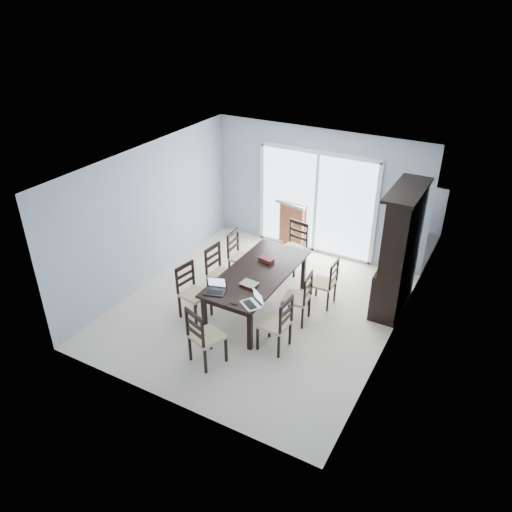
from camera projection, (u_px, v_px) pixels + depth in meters
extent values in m
plane|color=#EEE2CC|center=(257.00, 309.00, 8.75)|extent=(5.00, 5.00, 0.00)
plane|color=white|center=(258.00, 166.00, 7.48)|extent=(5.00, 5.00, 0.00)
cube|color=#9CAABA|center=(317.00, 192.00, 10.02)|extent=(4.50, 0.02, 2.60)
cube|color=#9CAABA|center=(149.00, 215.00, 9.06)|extent=(0.02, 5.00, 2.60)
cube|color=#9CAABA|center=(394.00, 278.00, 7.16)|extent=(0.02, 5.00, 2.60)
cube|color=gray|center=(331.00, 233.00, 11.45)|extent=(4.50, 2.00, 0.10)
cube|color=#99999E|center=(348.00, 194.00, 11.92)|extent=(4.50, 0.06, 1.10)
cube|color=black|center=(257.00, 273.00, 8.39)|extent=(1.00, 2.20, 0.04)
cube|color=black|center=(257.00, 276.00, 8.42)|extent=(0.88, 2.08, 0.10)
cube|color=black|center=(204.00, 315.00, 7.99)|extent=(0.07, 0.07, 0.69)
cube|color=black|center=(250.00, 331.00, 7.64)|extent=(0.07, 0.07, 0.69)
cube|color=black|center=(263.00, 261.00, 9.52)|extent=(0.07, 0.07, 0.69)
cube|color=black|center=(303.00, 272.00, 9.17)|extent=(0.07, 0.07, 0.69)
cube|color=black|center=(393.00, 284.00, 8.65)|extent=(0.45, 1.30, 0.85)
cube|color=black|center=(404.00, 229.00, 8.11)|extent=(0.38, 1.30, 1.30)
cube|color=black|center=(408.00, 190.00, 7.79)|extent=(0.50, 1.38, 0.05)
cube|color=black|center=(385.00, 237.00, 7.87)|extent=(0.02, 0.36, 1.18)
cube|color=black|center=(392.00, 227.00, 8.19)|extent=(0.02, 0.36, 1.18)
cube|color=black|center=(399.00, 217.00, 8.51)|extent=(0.02, 0.36, 1.18)
cube|color=silver|center=(316.00, 204.00, 10.13)|extent=(2.40, 0.02, 2.10)
cube|color=white|center=(319.00, 152.00, 9.59)|extent=(2.52, 0.05, 0.08)
cube|color=white|center=(316.00, 205.00, 10.12)|extent=(0.06, 0.05, 2.10)
cube|color=white|center=(313.00, 249.00, 10.62)|extent=(2.52, 0.05, 0.05)
cube|color=black|center=(195.00, 297.00, 8.68)|extent=(0.04, 0.04, 0.42)
cube|color=black|center=(180.00, 307.00, 8.42)|extent=(0.04, 0.04, 0.42)
cube|color=black|center=(211.00, 305.00, 8.48)|extent=(0.04, 0.04, 0.42)
cube|color=black|center=(196.00, 315.00, 8.22)|extent=(0.04, 0.04, 0.42)
cube|color=tan|center=(195.00, 294.00, 8.33)|extent=(0.48, 0.48, 0.05)
cube|color=black|center=(221.00, 278.00, 9.21)|extent=(0.04, 0.04, 0.43)
cube|color=black|center=(208.00, 288.00, 8.93)|extent=(0.04, 0.04, 0.43)
cube|color=black|center=(238.00, 285.00, 9.03)|extent=(0.04, 0.04, 0.43)
cube|color=black|center=(225.00, 294.00, 8.75)|extent=(0.04, 0.04, 0.43)
cube|color=tan|center=(223.00, 275.00, 8.86)|extent=(0.46, 0.46, 0.05)
cube|color=black|center=(239.00, 262.00, 9.76)|extent=(0.04, 0.04, 0.42)
cube|color=black|center=(229.00, 271.00, 9.47)|extent=(0.04, 0.04, 0.42)
cube|color=black|center=(256.00, 266.00, 9.61)|extent=(0.04, 0.04, 0.42)
cube|color=black|center=(247.00, 275.00, 9.32)|extent=(0.04, 0.04, 0.42)
cube|color=tan|center=(243.00, 258.00, 9.42)|extent=(0.43, 0.43, 0.05)
cube|color=black|center=(279.00, 347.00, 7.52)|extent=(0.04, 0.04, 0.42)
cube|color=black|center=(290.00, 334.00, 7.80)|extent=(0.04, 0.04, 0.42)
cube|color=black|center=(258.00, 339.00, 7.69)|extent=(0.04, 0.04, 0.42)
cube|color=black|center=(270.00, 326.00, 7.96)|extent=(0.04, 0.04, 0.42)
cube|color=tan|center=(274.00, 324.00, 7.63)|extent=(0.42, 0.42, 0.05)
cube|color=black|center=(302.00, 318.00, 8.16)|extent=(0.04, 0.04, 0.41)
cube|color=black|center=(309.00, 306.00, 8.45)|extent=(0.04, 0.04, 0.41)
cube|color=black|center=(282.00, 313.00, 8.28)|extent=(0.04, 0.04, 0.41)
cube|color=black|center=(289.00, 302.00, 8.57)|extent=(0.04, 0.04, 0.41)
cube|color=tan|center=(296.00, 298.00, 8.25)|extent=(0.44, 0.44, 0.05)
cube|color=black|center=(328.00, 301.00, 8.59)|extent=(0.03, 0.03, 0.40)
cube|color=black|center=(335.00, 292.00, 8.86)|extent=(0.03, 0.03, 0.40)
cube|color=black|center=(309.00, 296.00, 8.74)|extent=(0.03, 0.03, 0.40)
cube|color=black|center=(317.00, 287.00, 9.00)|extent=(0.03, 0.03, 0.40)
cube|color=tan|center=(323.00, 283.00, 8.69)|extent=(0.39, 0.39, 0.05)
cube|color=black|center=(190.00, 349.00, 7.47)|extent=(0.05, 0.05, 0.43)
cube|color=black|center=(205.00, 361.00, 7.22)|extent=(0.05, 0.05, 0.43)
cube|color=black|center=(210.00, 338.00, 7.69)|extent=(0.05, 0.05, 0.43)
cube|color=black|center=(226.00, 350.00, 7.44)|extent=(0.05, 0.05, 0.43)
cube|color=tan|center=(207.00, 336.00, 7.34)|extent=(0.54, 0.54, 0.05)
cube|color=black|center=(305.00, 259.00, 9.83)|extent=(0.04, 0.04, 0.44)
cube|color=black|center=(289.00, 254.00, 10.04)|extent=(0.04, 0.04, 0.44)
cube|color=black|center=(294.00, 267.00, 9.57)|extent=(0.04, 0.04, 0.44)
cube|color=black|center=(278.00, 261.00, 9.78)|extent=(0.04, 0.04, 0.44)
cube|color=tan|center=(292.00, 249.00, 9.68)|extent=(0.50, 0.50, 0.05)
cube|color=black|center=(215.00, 292.00, 7.83)|extent=(0.37, 0.30, 0.02)
cube|color=silver|center=(214.00, 286.00, 7.77)|extent=(0.28, 0.12, 0.17)
cube|color=#B8B8BA|center=(251.00, 305.00, 7.53)|extent=(0.39, 0.36, 0.02)
cube|color=silver|center=(251.00, 299.00, 7.47)|extent=(0.26, 0.19, 0.17)
cube|color=maroon|center=(249.00, 284.00, 8.01)|extent=(0.28, 0.23, 0.03)
cube|color=gold|center=(249.00, 283.00, 8.00)|extent=(0.28, 0.22, 0.01)
cube|color=black|center=(234.00, 304.00, 7.55)|extent=(0.10, 0.05, 0.01)
cube|color=#51101F|center=(266.00, 260.00, 8.68)|extent=(0.28, 0.18, 0.07)
cube|color=brown|center=(292.00, 207.00, 11.46)|extent=(2.15, 2.00, 0.92)
cube|color=#979797|center=(292.00, 187.00, 11.23)|extent=(2.21, 2.06, 0.06)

